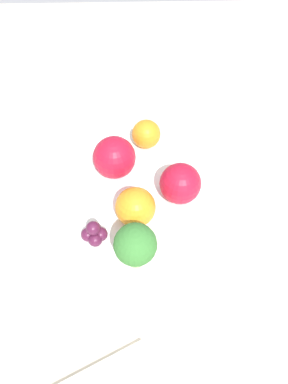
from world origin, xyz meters
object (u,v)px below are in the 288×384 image
object	(u,v)px
broccoli	(135,245)
apple_green	(114,157)
orange_back	(135,207)
apple_red	(180,182)
grape_cluster	(94,233)
bowl	(144,206)
orange_front	(146,134)

from	to	relation	value
broccoli	apple_green	world-z (taller)	broccoli
broccoli	orange_back	world-z (taller)	broccoli
apple_red	grape_cluster	bearing A→B (deg)	30.51
broccoli	apple_green	xyz separation A→B (m)	(0.03, -0.14, -0.01)
apple_green	orange_back	size ratio (longest dim) A/B	1.15
orange_back	grape_cluster	distance (m)	0.06
bowl	broccoli	world-z (taller)	broccoli
orange_back	grape_cluster	world-z (taller)	orange_back
apple_red	orange_front	world-z (taller)	apple_red
orange_front	bowl	bearing A→B (deg)	86.67
grape_cluster	apple_green	bearing A→B (deg)	-102.32
apple_red	grape_cluster	xyz separation A→B (m)	(0.11, 0.06, -0.02)
apple_red	orange_front	bearing A→B (deg)	-66.40
broccoli	grape_cluster	size ratio (longest dim) A/B	1.92
bowl	broccoli	size ratio (longest dim) A/B	4.13
apple_green	broccoli	bearing A→B (deg)	101.02
broccoli	orange_front	distance (m)	0.19
broccoli	apple_red	xyz separation A→B (m)	(-0.06, -0.09, -0.01)
apple_red	orange_back	size ratio (longest dim) A/B	1.07
orange_front	grape_cluster	distance (m)	0.17
apple_red	apple_green	bearing A→B (deg)	-26.35
bowl	apple_green	bearing A→B (deg)	-49.10
orange_back	apple_green	bearing A→B (deg)	-70.87
broccoli	grape_cluster	xyz separation A→B (m)	(0.05, -0.03, -0.02)
broccoli	apple_red	size ratio (longest dim) A/B	1.18
bowl	apple_green	size ratio (longest dim) A/B	4.50
bowl	broccoli	xyz separation A→B (m)	(0.01, 0.09, 0.06)
apple_red	orange_back	xyz separation A→B (m)	(0.06, 0.04, -0.00)
apple_green	bowl	bearing A→B (deg)	130.90
broccoli	apple_red	distance (m)	0.11
grape_cluster	orange_back	bearing A→B (deg)	-151.51
apple_red	orange_front	size ratio (longest dim) A/B	1.29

